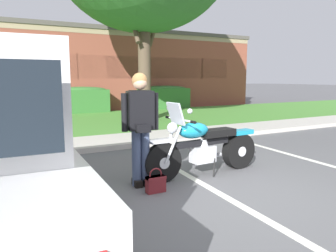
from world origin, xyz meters
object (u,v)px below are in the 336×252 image
brick_building (58,71)px  hedge_center_right (164,97)px  motorcycle (207,146)px  rider_person (140,121)px  hedge_center_left (81,99)px  handbag (156,183)px

brick_building → hedge_center_right: bearing=-53.5°
hedge_center_right → brick_building: size_ratio=0.13×
motorcycle → rider_person: size_ratio=1.32×
motorcycle → hedge_center_right: 11.55m
hedge_center_right → brick_building: brick_building is taller
rider_person → brick_building: bearing=84.5°
rider_person → hedge_center_right: 12.12m
motorcycle → hedge_center_left: motorcycle is taller
rider_person → hedge_center_left: (1.59, 10.59, -0.34)m
handbag → hedge_center_left: bearing=82.1°
handbag → hedge_center_left: size_ratio=0.15×
motorcycle → handbag: 1.29m
rider_person → hedge_center_left: bearing=81.5°
hedge_center_left → handbag: bearing=-97.9°
handbag → motorcycle: bearing=19.0°
hedge_center_right → brick_building: 7.38m
handbag → brick_building: brick_building is taller
motorcycle → handbag: bearing=-161.0°
motorcycle → rider_person: rider_person is taller
hedge_center_left → brick_building: brick_building is taller
handbag → hedge_center_right: 12.44m
rider_person → hedge_center_right: rider_person is taller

